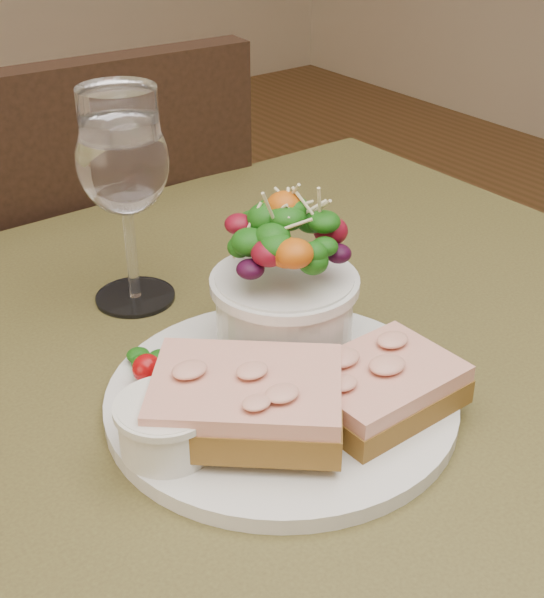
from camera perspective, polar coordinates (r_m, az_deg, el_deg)
cafe_table at (r=0.69m, az=2.49°, el=-12.63°), size 0.80×0.80×0.75m
chair_far at (r=1.34m, az=-13.30°, el=-8.97°), size 0.45×0.45×0.90m
dinner_plate at (r=0.60m, az=0.63°, el=-6.86°), size 0.25×0.25×0.01m
sandwich_front at (r=0.58m, az=7.43°, el=-5.97°), size 0.11×0.08×0.03m
sandwich_back at (r=0.55m, az=-1.77°, el=-6.94°), size 0.16×0.15×0.03m
ramekin at (r=0.54m, az=-7.25°, el=-8.50°), size 0.06×0.06×0.04m
salad_bowl at (r=0.62m, az=0.87°, el=1.39°), size 0.10×0.10×0.13m
garnish at (r=0.62m, az=-8.05°, el=-4.41°), size 0.05×0.04×0.02m
wine_glass at (r=0.69m, az=-10.15°, el=8.86°), size 0.08×0.08×0.18m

